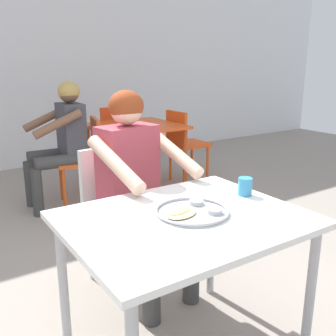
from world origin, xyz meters
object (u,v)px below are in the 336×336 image
drinking_cup (245,186)px  chair_red_far (112,137)px  table_background_red (135,133)px  chair_red_left (86,154)px  chair_red_right (184,141)px  table_foreground (185,233)px  thali_tray (192,211)px  patron_background (62,134)px  chair_foreground (118,203)px  diner_foreground (137,177)px

drinking_cup → chair_red_far: (0.62, 2.89, -0.28)m
drinking_cup → table_background_red: bearing=75.1°
chair_red_left → chair_red_right: bearing=1.7°
table_foreground → chair_red_left: size_ratio=1.20×
thali_tray → table_background_red: 2.50m
chair_red_far → patron_background: bearing=-142.3°
chair_red_left → chair_red_right: size_ratio=1.01×
chair_foreground → chair_red_far: chair_red_far is taller
chair_foreground → chair_red_left: bearing=76.4°
thali_tray → chair_red_right: bearing=55.0°
drinking_cup → chair_foreground: bearing=112.9°
patron_background → table_background_red: bearing=-0.3°
drinking_cup → chair_red_far: chair_red_far is taller
chair_red_right → drinking_cup: bearing=-118.8°
chair_red_far → patron_background: (-0.81, -0.63, 0.22)m
chair_foreground → diner_foreground: bearing=-84.0°
chair_red_far → table_foreground: bearing=-109.4°
chair_foreground → diner_foreground: (0.02, -0.22, 0.23)m
thali_tray → table_background_red: (0.97, 2.31, -0.09)m
thali_tray → drinking_cup: bearing=7.6°
diner_foreground → table_background_red: (0.91, 1.69, -0.08)m
table_foreground → patron_background: bearing=84.4°
table_background_red → chair_red_right: chair_red_right is taller
diner_foreground → drinking_cup: bearing=-61.4°
diner_foreground → chair_red_left: bearing=78.9°
table_foreground → thali_tray: thali_tray is taller
table_background_red → chair_red_right: size_ratio=1.07×
table_foreground → drinking_cup: 0.44m
diner_foreground → table_background_red: size_ratio=1.36×
chair_red_far → table_background_red: bearing=-91.9°
chair_red_left → chair_red_right: 1.22m
table_background_red → chair_red_right: bearing=-1.4°
thali_tray → patron_background: size_ratio=0.28×
thali_tray → chair_foreground: (0.04, 0.83, -0.23)m
table_foreground → thali_tray: (0.05, 0.01, 0.09)m
chair_red_far → diner_foreground: bearing=-111.8°
chair_foreground → patron_background: size_ratio=0.71×
diner_foreground → chair_red_left: diner_foreground is taller
thali_tray → chair_foreground: 0.87m
thali_tray → diner_foreground: size_ratio=0.27×
chair_foreground → table_background_red: size_ratio=0.95×
table_foreground → chair_red_left: chair_red_left is taller
table_foreground → chair_red_right: size_ratio=1.21×
drinking_cup → table_background_red: size_ratio=0.10×
drinking_cup → table_background_red: 2.34m
table_foreground → patron_background: (0.23, 2.32, 0.07)m
table_background_red → chair_red_right: (0.63, -0.02, -0.15)m
patron_background → table_foreground: bearing=-95.6°
thali_tray → chair_red_far: size_ratio=0.38×
chair_red_far → drinking_cup: bearing=-102.2°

